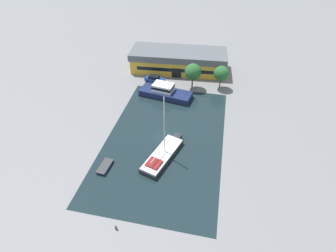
# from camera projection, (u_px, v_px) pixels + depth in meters

# --- Properties ---
(ground_plane) EXTENTS (440.00, 440.00, 0.00)m
(ground_plane) POSITION_uv_depth(u_px,v_px,m) (165.00, 139.00, 48.78)
(ground_plane) COLOR slate
(water_canal) EXTENTS (21.22, 35.07, 0.01)m
(water_canal) POSITION_uv_depth(u_px,v_px,m) (165.00, 139.00, 48.78)
(water_canal) COLOR #19282D
(water_canal) RESTS_ON ground
(warehouse_building) EXTENTS (25.20, 10.97, 5.21)m
(warehouse_building) POSITION_uv_depth(u_px,v_px,m) (178.00, 60.00, 68.60)
(warehouse_building) COLOR gold
(warehouse_building) RESTS_ON ground
(quay_tree_near_building) EXTENTS (3.81, 3.81, 6.24)m
(quay_tree_near_building) POSITION_uv_depth(u_px,v_px,m) (193.00, 72.00, 60.07)
(quay_tree_near_building) COLOR brown
(quay_tree_near_building) RESTS_ON ground
(quay_tree_by_water) EXTENTS (3.51, 3.51, 5.63)m
(quay_tree_by_water) POSITION_uv_depth(u_px,v_px,m) (221.00, 74.00, 60.39)
(quay_tree_by_water) COLOR brown
(quay_tree_by_water) RESTS_ON ground
(parked_car) EXTENTS (5.00, 2.54, 1.62)m
(parked_car) POSITION_uv_depth(u_px,v_px,m) (154.00, 79.00, 64.64)
(parked_car) COLOR navy
(parked_car) RESTS_ON ground
(sailboat_moored) EXTENTS (5.95, 11.21, 11.98)m
(sailboat_moored) POSITION_uv_depth(u_px,v_px,m) (163.00, 155.00, 44.80)
(sailboat_moored) COLOR #23282D
(sailboat_moored) RESTS_ON water_canal
(motor_cruiser) EXTENTS (12.40, 6.14, 3.11)m
(motor_cruiser) POSITION_uv_depth(u_px,v_px,m) (165.00, 92.00, 59.31)
(motor_cruiser) COLOR #19234C
(motor_cruiser) RESTS_ON water_canal
(small_dinghy) EXTENTS (1.86, 3.56, 0.54)m
(small_dinghy) POSITION_uv_depth(u_px,v_px,m) (105.00, 167.00, 43.10)
(small_dinghy) COLOR #19234C
(small_dinghy) RESTS_ON water_canal
(mooring_bollard) EXTENTS (0.30, 0.30, 0.77)m
(mooring_bollard) POSITION_uv_depth(u_px,v_px,m) (116.00, 227.00, 34.66)
(mooring_bollard) COLOR #47474C
(mooring_bollard) RESTS_ON ground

